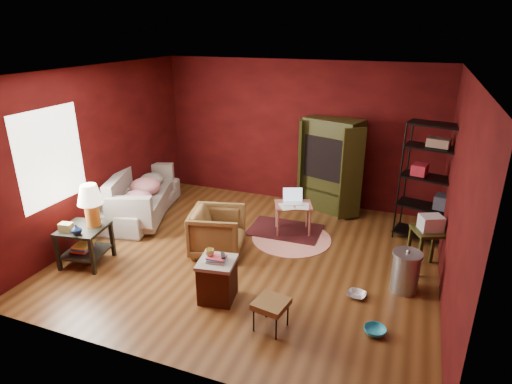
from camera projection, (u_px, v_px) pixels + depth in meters
The scene contains 18 objects.
room at pixel (248, 171), 6.22m from camera, with size 5.54×5.04×2.84m.
sofa at pixel (140, 196), 7.99m from camera, with size 2.08×0.61×0.81m, color gray.
armchair at pixel (218, 230), 6.68m from camera, with size 0.78×0.73×0.81m, color black.
pet_bowl_steel at pixel (357, 289), 5.65m from camera, with size 0.25×0.06×0.25m, color silver.
pet_bowl_turquoise at pixel (376, 325), 4.97m from camera, with size 0.26×0.08×0.26m, color #2AA8C7.
vase at pixel (76, 230), 6.08m from camera, with size 0.15×0.16×0.15m, color #0C1A3D.
mug at pixel (210, 252), 5.44m from camera, with size 0.12×0.09×0.12m, color #DECE6C.
side_table at pixel (87, 217), 6.30m from camera, with size 0.72×0.72×1.24m.
sofa_cushions at pixel (140, 196), 7.97m from camera, with size 1.43×2.16×0.84m.
hamper at pixel (217, 279), 5.56m from camera, with size 0.53×0.53×0.65m.
footstool at pixel (271, 305), 4.99m from camera, with size 0.43×0.43×0.38m.
rug_round at pixel (291, 238), 7.25m from camera, with size 1.42×1.42×0.01m.
rug_oriental at pixel (285, 230), 7.54m from camera, with size 1.27×0.86×0.01m.
laptop_desk at pixel (293, 207), 7.32m from camera, with size 0.74×0.65×0.77m.
tv_armoire at pixel (331, 164), 8.11m from camera, with size 1.34×1.01×1.79m.
wire_shelving at pixel (434, 179), 6.82m from camera, with size 1.04×0.62×1.99m.
small_stand at pixel (430, 230), 6.11m from camera, with size 0.57×0.57×0.87m.
trash_can at pixel (405, 271), 5.74m from camera, with size 0.48×0.48×0.62m.
Camera 1 is at (2.17, -5.49, 3.37)m, focal length 30.00 mm.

